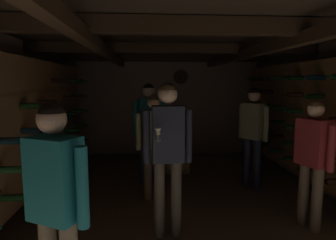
% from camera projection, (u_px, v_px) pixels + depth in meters
% --- Properties ---
extents(ground_plane, '(8.40, 8.40, 0.00)m').
position_uv_depth(ground_plane, '(182.00, 211.00, 3.96)').
color(ground_plane, '#7A6651').
extents(room_shell, '(4.72, 6.52, 2.41)m').
position_uv_depth(room_shell, '(181.00, 105.00, 4.06)').
color(room_shell, gray).
rests_on(room_shell, ground_plane).
extents(wine_crate_stack, '(0.52, 0.35, 0.60)m').
position_uv_depth(wine_crate_stack, '(175.00, 156.00, 5.66)').
color(wine_crate_stack, '#A37547').
rests_on(wine_crate_stack, ground_plane).
extents(display_bottle, '(0.08, 0.08, 0.35)m').
position_uv_depth(display_bottle, '(173.00, 135.00, 5.58)').
color(display_bottle, '#143819').
rests_on(display_bottle, wine_crate_stack).
extents(person_host_center, '(0.54, 0.34, 1.72)m').
position_uv_depth(person_host_center, '(168.00, 145.00, 3.20)').
color(person_host_center, '#4C473D').
rests_on(person_host_center, ground_plane).
extents(person_guest_near_left, '(0.49, 0.35, 1.61)m').
position_uv_depth(person_guest_near_left, '(56.00, 196.00, 1.98)').
color(person_guest_near_left, brown).
rests_on(person_guest_near_left, ground_plane).
extents(person_guest_mid_right, '(0.32, 0.51, 1.54)m').
position_uv_depth(person_guest_mid_right, '(313.00, 153.00, 3.39)').
color(person_guest_mid_right, brown).
rests_on(person_guest_mid_right, ground_plane).
extents(person_guest_far_right, '(0.38, 0.46, 1.63)m').
position_uv_depth(person_guest_far_right, '(253.00, 128.00, 4.75)').
color(person_guest_far_right, '#232D4C').
rests_on(person_guest_far_right, ground_plane).
extents(person_guest_rear_center, '(0.54, 0.26, 1.71)m').
position_uv_depth(person_guest_rear_center, '(149.00, 123.00, 4.99)').
color(person_guest_rear_center, '#232D4C').
rests_on(person_guest_rear_center, ground_plane).
extents(person_guest_far_left, '(0.53, 0.38, 1.55)m').
position_uv_depth(person_guest_far_left, '(154.00, 137.00, 4.27)').
color(person_guest_far_left, brown).
rests_on(person_guest_far_left, ground_plane).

